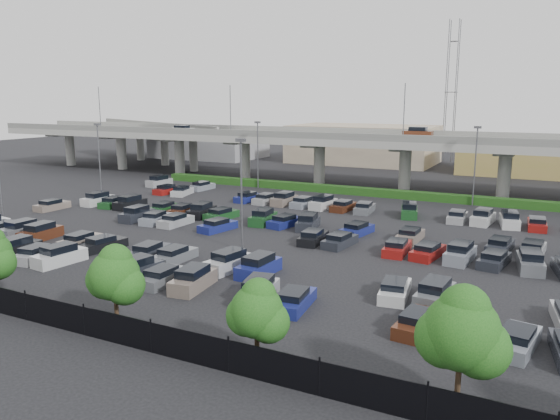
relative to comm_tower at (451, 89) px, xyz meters
name	(u,v)px	position (x,y,z in m)	size (l,w,h in m)	color
ground	(281,232)	(-4.00, -74.00, -15.61)	(280.00, 280.00, 0.00)	black
overpass	(372,143)	(-4.21, -42.01, -8.64)	(150.00, 13.00, 15.80)	#9C9B93
on_ramp	(153,131)	(-56.10, -30.95, -8.76)	(50.93, 30.13, 8.80)	#9C9B93
hedge	(358,191)	(-4.00, -49.00, -15.06)	(66.00, 1.60, 1.10)	#174012
fence	(72,318)	(-4.05, -102.00, -14.71)	(70.00, 0.10, 2.00)	black
tree_row	(96,271)	(-3.30, -100.53, -12.09)	(65.07, 3.66, 5.94)	#332316
parked_cars	(258,232)	(-4.79, -77.52, -14.98)	(63.17, 41.61, 1.67)	#A1A1A5
light_poles	(255,168)	(-8.12, -72.00, -9.37)	(66.90, 48.38, 10.30)	#545459
distant_buildings	(481,151)	(8.38, -12.19, -11.87)	(138.00, 24.00, 9.00)	gray
comm_tower	(451,89)	(0.00, 0.00, 0.00)	(2.40, 2.40, 30.00)	#545459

